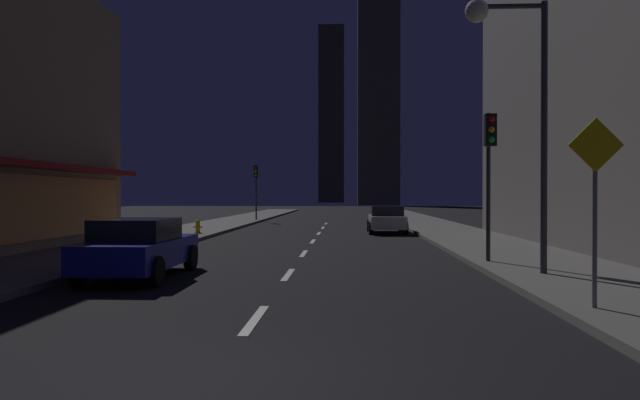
{
  "coord_description": "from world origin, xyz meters",
  "views": [
    {
      "loc": [
        1.49,
        -5.92,
        2.02
      ],
      "look_at": [
        0.0,
        25.41,
        1.76
      ],
      "focal_mm": 31.97,
      "sensor_mm": 36.0,
      "label": 1
    }
  ],
  "objects_px": {
    "car_parked_near": "(139,247)",
    "street_lamp_right": "(509,68)",
    "fire_hydrant_far_left": "(198,227)",
    "traffic_light_near_right": "(490,154)",
    "traffic_light_far_left": "(256,180)",
    "car_parked_far": "(387,219)",
    "pedestrian_crossing_sign": "(595,195)"
  },
  "relations": [
    {
      "from": "fire_hydrant_far_left",
      "to": "street_lamp_right",
      "type": "height_order",
      "value": "street_lamp_right"
    },
    {
      "from": "fire_hydrant_far_left",
      "to": "traffic_light_far_left",
      "type": "height_order",
      "value": "traffic_light_far_left"
    },
    {
      "from": "car_parked_near",
      "to": "street_lamp_right",
      "type": "bearing_deg",
      "value": 1.17
    },
    {
      "from": "street_lamp_right",
      "to": "fire_hydrant_far_left",
      "type": "bearing_deg",
      "value": 128.89
    },
    {
      "from": "traffic_light_near_right",
      "to": "car_parked_near",
      "type": "bearing_deg",
      "value": -164.34
    },
    {
      "from": "car_parked_near",
      "to": "fire_hydrant_far_left",
      "type": "xyz_separation_m",
      "value": [
        -2.3,
        14.17,
        -0.29
      ]
    },
    {
      "from": "car_parked_far",
      "to": "traffic_light_near_right",
      "type": "relative_size",
      "value": 1.01
    },
    {
      "from": "fire_hydrant_far_left",
      "to": "car_parked_near",
      "type": "bearing_deg",
      "value": -80.78
    },
    {
      "from": "street_lamp_right",
      "to": "pedestrian_crossing_sign",
      "type": "distance_m",
      "value": 5.22
    },
    {
      "from": "pedestrian_crossing_sign",
      "to": "traffic_light_far_left",
      "type": "bearing_deg",
      "value": 108.2
    },
    {
      "from": "fire_hydrant_far_left",
      "to": "traffic_light_far_left",
      "type": "bearing_deg",
      "value": 88.53
    },
    {
      "from": "car_parked_far",
      "to": "pedestrian_crossing_sign",
      "type": "xyz_separation_m",
      "value": [
        2.0,
        -20.86,
        1.28
      ]
    },
    {
      "from": "car_parked_near",
      "to": "traffic_light_far_left",
      "type": "height_order",
      "value": "traffic_light_far_left"
    },
    {
      "from": "car_parked_far",
      "to": "street_lamp_right",
      "type": "height_order",
      "value": "street_lamp_right"
    },
    {
      "from": "car_parked_far",
      "to": "car_parked_near",
      "type": "bearing_deg",
      "value": -113.18
    },
    {
      "from": "street_lamp_right",
      "to": "traffic_light_far_left",
      "type": "bearing_deg",
      "value": 110.23
    },
    {
      "from": "traffic_light_far_left",
      "to": "pedestrian_crossing_sign",
      "type": "distance_m",
      "value": 35.55
    },
    {
      "from": "traffic_light_near_right",
      "to": "traffic_light_far_left",
      "type": "xyz_separation_m",
      "value": [
        -11.0,
        27.16,
        0.0
      ]
    },
    {
      "from": "traffic_light_near_right",
      "to": "street_lamp_right",
      "type": "bearing_deg",
      "value": -92.91
    },
    {
      "from": "car_parked_far",
      "to": "fire_hydrant_far_left",
      "type": "bearing_deg",
      "value": -164.45
    },
    {
      "from": "traffic_light_far_left",
      "to": "pedestrian_crossing_sign",
      "type": "xyz_separation_m",
      "value": [
        11.1,
        -33.76,
        -1.18
      ]
    },
    {
      "from": "traffic_light_far_left",
      "to": "fire_hydrant_far_left",
      "type": "bearing_deg",
      "value": -91.47
    },
    {
      "from": "fire_hydrant_far_left",
      "to": "pedestrian_crossing_sign",
      "type": "height_order",
      "value": "pedestrian_crossing_sign"
    },
    {
      "from": "car_parked_far",
      "to": "traffic_light_far_left",
      "type": "bearing_deg",
      "value": 125.2
    },
    {
      "from": "car_parked_near",
      "to": "street_lamp_right",
      "type": "relative_size",
      "value": 0.64
    },
    {
      "from": "traffic_light_far_left",
      "to": "pedestrian_crossing_sign",
      "type": "bearing_deg",
      "value": -71.8
    },
    {
      "from": "traffic_light_far_left",
      "to": "car_parked_far",
      "type": "bearing_deg",
      "value": -54.8
    },
    {
      "from": "car_parked_near",
      "to": "fire_hydrant_far_left",
      "type": "distance_m",
      "value": 14.36
    },
    {
      "from": "traffic_light_near_right",
      "to": "traffic_light_far_left",
      "type": "relative_size",
      "value": 1.0
    },
    {
      "from": "traffic_light_far_left",
      "to": "street_lamp_right",
      "type": "height_order",
      "value": "street_lamp_right"
    },
    {
      "from": "street_lamp_right",
      "to": "traffic_light_near_right",
      "type": "bearing_deg",
      "value": 87.09
    },
    {
      "from": "car_parked_far",
      "to": "pedestrian_crossing_sign",
      "type": "height_order",
      "value": "pedestrian_crossing_sign"
    }
  ]
}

